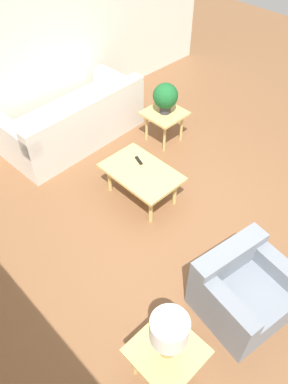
% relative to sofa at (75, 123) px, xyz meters
% --- Properties ---
extents(ground_plane, '(14.00, 14.00, 0.00)m').
position_rel_sofa_xyz_m(ground_plane, '(-2.29, 0.15, -0.31)').
color(ground_plane, brown).
extents(wall_right, '(0.12, 7.20, 2.70)m').
position_rel_sofa_xyz_m(wall_right, '(0.77, 0.15, 1.04)').
color(wall_right, silver).
rests_on(wall_right, ground_plane).
extents(sofa, '(1.03, 2.13, 0.81)m').
position_rel_sofa_xyz_m(sofa, '(0.00, 0.00, 0.00)').
color(sofa, silver).
rests_on(sofa, ground_plane).
extents(armchair, '(0.90, 0.95, 0.69)m').
position_rel_sofa_xyz_m(armchair, '(-3.39, 0.51, -0.02)').
color(armchair, slate).
rests_on(armchair, ground_plane).
extents(coffee_table, '(0.97, 0.64, 0.45)m').
position_rel_sofa_xyz_m(coffee_table, '(-1.58, 0.14, 0.09)').
color(coffee_table, tan).
rests_on(coffee_table, ground_plane).
extents(side_table_plant, '(0.55, 0.55, 0.50)m').
position_rel_sofa_xyz_m(side_table_plant, '(-0.93, -0.95, 0.12)').
color(side_table_plant, tan).
rests_on(side_table_plant, ground_plane).
extents(side_table_lamp, '(0.55, 0.55, 0.50)m').
position_rel_sofa_xyz_m(side_table_lamp, '(-3.33, 1.54, 0.12)').
color(side_table_lamp, tan).
rests_on(side_table_lamp, ground_plane).
extents(potted_plant, '(0.36, 0.36, 0.45)m').
position_rel_sofa_xyz_m(potted_plant, '(-0.93, -0.95, 0.45)').
color(potted_plant, '#333338').
rests_on(potted_plant, side_table_plant).
extents(table_lamp, '(0.30, 0.30, 0.51)m').
position_rel_sofa_xyz_m(table_lamp, '(-3.33, 1.54, 0.53)').
color(table_lamp, '#997F4C').
rests_on(table_lamp, side_table_lamp).
extents(remote_control, '(0.16, 0.09, 0.02)m').
position_rel_sofa_xyz_m(remote_control, '(-1.42, 0.04, 0.15)').
color(remote_control, black).
rests_on(remote_control, coffee_table).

